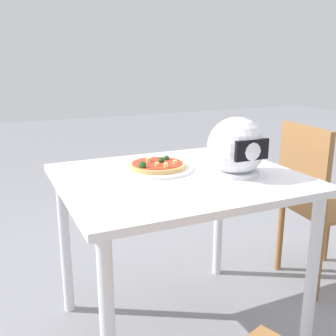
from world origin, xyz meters
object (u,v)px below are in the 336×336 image
object	(u,v)px
dining_table	(179,197)
chair_side	(315,197)
motorcycle_helmet	(236,148)
pizza	(157,165)

from	to	relation	value
dining_table	chair_side	size ratio (longest dim) A/B	1.10
motorcycle_helmet	chair_side	world-z (taller)	motorcycle_helmet
dining_table	pizza	bearing A→B (deg)	-64.20
dining_table	pizza	world-z (taller)	pizza
pizza	dining_table	bearing A→B (deg)	115.80
chair_side	dining_table	bearing A→B (deg)	4.61
dining_table	motorcycle_helmet	bearing A→B (deg)	158.03
pizza	motorcycle_helmet	size ratio (longest dim) A/B	1.02
chair_side	motorcycle_helmet	bearing A→B (deg)	14.05
dining_table	motorcycle_helmet	xyz separation A→B (m)	(-0.22, 0.09, 0.22)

